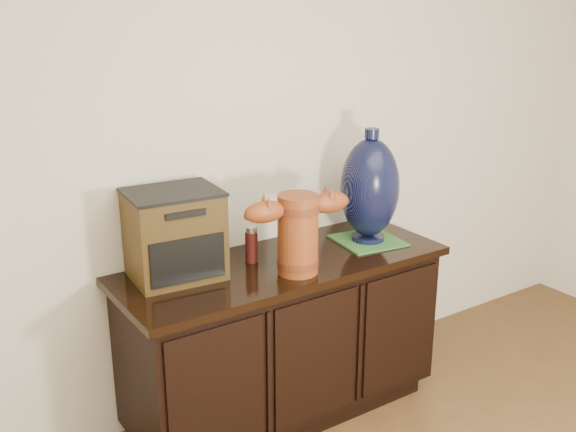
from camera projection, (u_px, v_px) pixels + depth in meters
sideboard at (283, 338)px, 3.01m from camera, size 1.46×0.56×0.75m
terracotta_vessel at (298, 229)px, 2.73m from camera, size 0.47×0.19×0.33m
tv_radio at (175, 234)px, 2.69m from camera, size 0.38×0.32×0.36m
green_mat at (368, 240)px, 3.13m from camera, size 0.31×0.31×0.01m
lamp_base at (370, 188)px, 3.06m from camera, size 0.30×0.30×0.52m
spray_can at (251, 245)px, 2.87m from camera, size 0.05×0.05×0.16m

